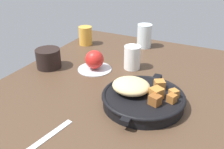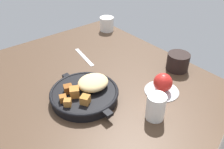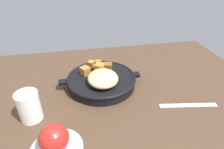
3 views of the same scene
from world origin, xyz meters
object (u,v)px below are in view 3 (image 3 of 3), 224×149
red_apple (54,138)px  cast_iron_skillet (100,80)px  white_creamer_pitcher (29,106)px  butter_knife (188,105)px

red_apple → cast_iron_skillet: bearing=-120.1°
cast_iron_skillet → red_apple: (13.90, 23.99, 1.40)cm
cast_iron_skillet → red_apple: bearing=59.9°
red_apple → white_creamer_pitcher: size_ratio=0.79×
butter_knife → white_creamer_pitcher: bearing=4.7°
butter_knife → white_creamer_pitcher: size_ratio=2.03×
cast_iron_skillet → red_apple: red_apple is taller
red_apple → white_creamer_pitcher: white_creamer_pitcher is taller
cast_iron_skillet → white_creamer_pitcher: 24.40cm
red_apple → white_creamer_pitcher: bearing=-58.7°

